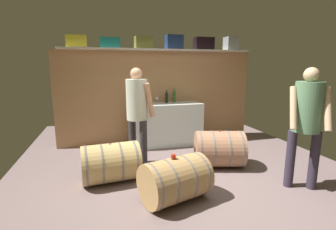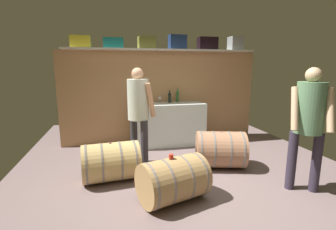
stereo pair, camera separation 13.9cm
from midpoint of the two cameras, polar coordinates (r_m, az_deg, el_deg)
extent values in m
cube|color=#715E5D|center=(4.22, 2.96, -13.11)|extent=(5.71, 8.19, 0.02)
cube|color=tan|center=(5.70, -2.88, 4.15)|extent=(4.51, 0.10, 2.07)
cube|color=silver|center=(5.52, -2.64, 14.84)|extent=(4.15, 0.40, 0.03)
cube|color=yellow|center=(5.42, -21.20, 15.63)|extent=(0.39, 0.20, 0.24)
cube|color=#187E7A|center=(5.40, -14.02, 15.91)|extent=(0.42, 0.27, 0.21)
cube|color=olive|center=(5.47, -6.48, 16.32)|extent=(0.37, 0.27, 0.25)
cube|color=navy|center=(5.62, 0.69, 16.53)|extent=(0.39, 0.22, 0.31)
cube|color=black|center=(5.85, 7.57, 16.06)|extent=(0.44, 0.27, 0.28)
cube|color=gray|center=(6.15, 13.76, 15.73)|extent=(0.31, 0.26, 0.30)
cube|color=white|center=(5.48, -1.36, -2.14)|extent=(1.60, 0.58, 0.93)
cylinder|color=#2E5E2C|center=(5.61, 0.75, 4.14)|extent=(0.06, 0.06, 0.22)
sphere|color=#2E5E2C|center=(5.59, 0.75, 5.35)|extent=(0.06, 0.06, 0.06)
cylinder|color=#2E5E2C|center=(5.59, 0.75, 5.86)|extent=(0.02, 0.02, 0.08)
cylinder|color=black|center=(5.52, -1.05, 3.86)|extent=(0.07, 0.07, 0.18)
sphere|color=black|center=(5.51, -1.06, 4.94)|extent=(0.07, 0.07, 0.07)
cylinder|color=black|center=(5.51, -1.06, 5.42)|extent=(0.03, 0.03, 0.07)
cylinder|color=white|center=(5.53, -3.36, 2.91)|extent=(0.07, 0.07, 0.00)
cylinder|color=white|center=(5.52, -3.37, 3.27)|extent=(0.01, 0.01, 0.07)
sphere|color=white|center=(5.51, -3.37, 3.87)|extent=(0.07, 0.07, 0.07)
sphere|color=maroon|center=(5.52, -3.37, 3.77)|extent=(0.04, 0.04, 0.04)
cylinder|color=#AB8450|center=(3.28, 0.44, -14.76)|extent=(0.97, 0.79, 0.57)
cylinder|color=slate|center=(3.12, -5.22, -16.22)|extent=(0.20, 0.56, 0.58)
cylinder|color=slate|center=(3.22, -1.64, -15.32)|extent=(0.20, 0.56, 0.58)
cylinder|color=slate|center=(3.35, 2.42, -14.21)|extent=(0.20, 0.56, 0.58)
cylinder|color=slate|center=(3.47, 5.46, -13.33)|extent=(0.20, 0.56, 0.58)
cylinder|color=#904D4D|center=(3.16, 0.44, -10.01)|extent=(0.04, 0.04, 0.01)
cylinder|color=#A37151|center=(4.40, 10.86, -7.71)|extent=(0.96, 0.82, 0.62)
cylinder|color=slate|center=(4.35, 6.36, -7.79)|extent=(0.20, 0.62, 0.64)
cylinder|color=slate|center=(4.38, 9.16, -7.74)|extent=(0.20, 0.62, 0.64)
cylinder|color=slate|center=(4.43, 12.54, -7.66)|extent=(0.20, 0.62, 0.64)
cylinder|color=slate|center=(4.48, 15.23, -7.58)|extent=(0.20, 0.62, 0.64)
cylinder|color=#974E4F|center=(4.31, 11.02, -3.70)|extent=(0.04, 0.04, 0.01)
cylinder|color=tan|center=(3.90, -14.13, -10.66)|extent=(0.89, 0.66, 0.59)
cylinder|color=slate|center=(3.88, -19.42, -11.06)|extent=(0.08, 0.60, 0.60)
cylinder|color=slate|center=(3.89, -16.14, -10.82)|extent=(0.08, 0.60, 0.60)
cylinder|color=slate|center=(3.91, -12.14, -10.48)|extent=(0.08, 0.60, 0.60)
cylinder|color=slate|center=(3.95, -8.94, -10.17)|extent=(0.08, 0.60, 0.60)
cylinder|color=brown|center=(3.80, -14.34, -6.46)|extent=(0.04, 0.04, 0.01)
cylinder|color=red|center=(3.15, -0.06, -9.59)|extent=(0.06, 0.06, 0.06)
cylinder|color=#302837|center=(3.97, 25.59, -9.17)|extent=(0.13, 0.13, 0.84)
cylinder|color=#302837|center=(4.06, 29.90, -9.18)|extent=(0.13, 0.13, 0.84)
cylinder|color=#557C55|center=(3.83, 28.79, 1.63)|extent=(0.36, 0.36, 0.69)
sphere|color=tan|center=(3.80, 29.41, 8.12)|extent=(0.20, 0.20, 0.20)
cylinder|color=tan|center=(3.68, 26.12, 1.52)|extent=(0.21, 0.29, 0.58)
cylinder|color=tan|center=(3.80, 32.22, 1.21)|extent=(0.21, 0.29, 0.58)
cylinder|color=#302D33|center=(4.26, -6.64, -6.81)|extent=(0.13, 0.13, 0.83)
cylinder|color=#302D33|center=(4.50, -9.09, -5.91)|extent=(0.13, 0.13, 0.83)
cylinder|color=beige|center=(4.22, -8.17, 3.55)|extent=(0.36, 0.36, 0.69)
sphere|color=tan|center=(4.18, -8.34, 9.44)|extent=(0.20, 0.20, 0.20)
cylinder|color=tan|center=(4.12, -5.28, 3.43)|extent=(0.22, 0.18, 0.58)
cylinder|color=tan|center=(4.44, -8.71, 3.91)|extent=(0.26, 0.20, 0.58)
camera|label=1|loc=(0.07, -91.07, -0.21)|focal=26.30mm
camera|label=2|loc=(0.07, 88.93, 0.21)|focal=26.30mm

